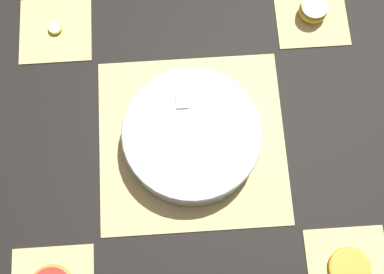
{
  "coord_description": "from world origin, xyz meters",
  "views": [
    {
      "loc": [
        -0.02,
        -0.34,
        1.13
      ],
      "look_at": [
        0.0,
        0.0,
        0.03
      ],
      "focal_mm": 50.0,
      "sensor_mm": 36.0,
      "label": 1
    }
  ],
  "objects_px": {
    "fruit_salad_bowl": "(192,135)",
    "apple_half": "(313,10)",
    "banana_coin_single": "(55,28)",
    "orange_slice_whole": "(350,268)"
  },
  "relations": [
    {
      "from": "fruit_salad_bowl",
      "to": "banana_coin_single",
      "type": "bearing_deg",
      "value": 135.92
    },
    {
      "from": "orange_slice_whole",
      "to": "apple_half",
      "type": "bearing_deg",
      "value": 90.0
    },
    {
      "from": "banana_coin_single",
      "to": "apple_half",
      "type": "bearing_deg",
      "value": 0.0
    },
    {
      "from": "apple_half",
      "to": "banana_coin_single",
      "type": "relative_size",
      "value": 2.03
    },
    {
      "from": "apple_half",
      "to": "banana_coin_single",
      "type": "bearing_deg",
      "value": 180.0
    },
    {
      "from": "orange_slice_whole",
      "to": "banana_coin_single",
      "type": "xyz_separation_m",
      "value": [
        -0.61,
        0.59,
        -0.0
      ]
    },
    {
      "from": "fruit_salad_bowl",
      "to": "orange_slice_whole",
      "type": "distance_m",
      "value": 0.42
    },
    {
      "from": "apple_half",
      "to": "orange_slice_whole",
      "type": "height_order",
      "value": "apple_half"
    },
    {
      "from": "orange_slice_whole",
      "to": "fruit_salad_bowl",
      "type": "bearing_deg",
      "value": 135.87
    },
    {
      "from": "fruit_salad_bowl",
      "to": "apple_half",
      "type": "distance_m",
      "value": 0.42
    }
  ]
}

